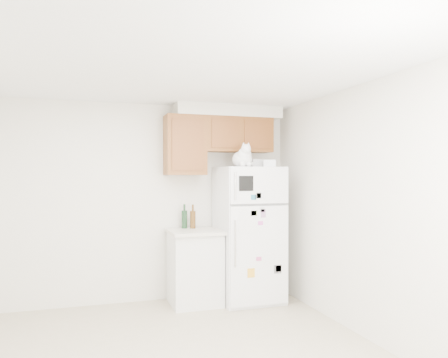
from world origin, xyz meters
name	(u,v)px	position (x,y,z in m)	size (l,w,h in m)	color
room_shell	(183,166)	(0.12, 0.24, 1.67)	(3.84, 4.04, 2.52)	white
refrigerator	(249,234)	(1.28, 1.61, 0.85)	(0.76, 0.78, 1.70)	white
base_counter	(195,267)	(0.59, 1.68, 0.46)	(0.64, 0.64, 0.92)	white
cat	(243,158)	(1.16, 1.49, 1.81)	(0.29, 0.43, 0.30)	white
storage_box_back	(256,163)	(1.40, 1.64, 1.75)	(0.18, 0.13, 0.10)	white
storage_box_front	(270,163)	(1.49, 1.45, 1.74)	(0.15, 0.11, 0.09)	white
bottle_green	(184,216)	(0.50, 1.87, 1.07)	(0.07, 0.07, 0.31)	#19381E
bottle_amber	(193,216)	(0.60, 1.83, 1.07)	(0.07, 0.07, 0.30)	#593814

